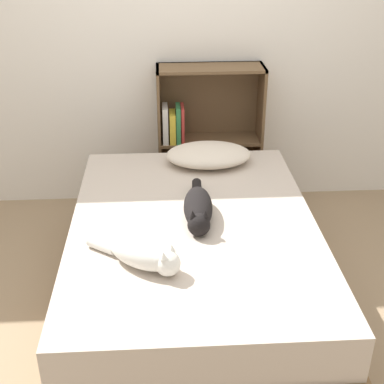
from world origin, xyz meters
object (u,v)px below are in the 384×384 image
object	(u,v)px
bookshelf	(205,135)
cat_dark	(198,209)
pillow	(208,155)
cat_light	(143,254)
bed	(194,266)

from	to	relation	value
bookshelf	cat_dark	bearing A→B (deg)	-96.40
pillow	bookshelf	size ratio (longest dim) A/B	0.51
cat_light	cat_dark	distance (m)	0.48
pillow	cat_dark	xyz separation A→B (m)	(-0.11, -0.68, 0.00)
bed	bookshelf	bearing A→B (deg)	82.58
bed	cat_dark	size ratio (longest dim) A/B	3.17
cat_dark	bookshelf	xyz separation A→B (m)	(0.13, 1.19, -0.08)
pillow	cat_dark	size ratio (longest dim) A/B	0.92
bed	cat_light	size ratio (longest dim) A/B	4.09
bed	cat_light	distance (m)	0.57
cat_light	bookshelf	distance (m)	1.64
pillow	cat_light	distance (m)	1.15
pillow	cat_light	xyz separation A→B (m)	(-0.39, -1.08, 0.01)
pillow	cat_dark	distance (m)	0.69
pillow	bookshelf	distance (m)	0.52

